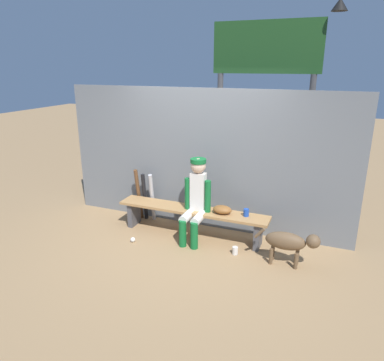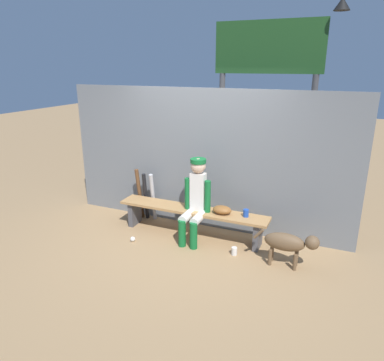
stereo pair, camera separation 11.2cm
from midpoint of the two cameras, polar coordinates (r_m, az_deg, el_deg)
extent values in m
plane|color=#9E7A51|center=(5.64, -0.58, -8.62)|extent=(30.00, 30.00, 0.00)
cube|color=slate|center=(5.62, 1.03, 3.27)|extent=(4.67, 0.03, 2.20)
cube|color=#AD7F4C|center=(5.47, -0.59, -4.69)|extent=(2.35, 0.36, 0.04)
cube|color=#4C4C51|center=(6.00, -9.71, -5.14)|extent=(0.08, 0.29, 0.40)
cube|color=#4C4C51|center=(5.28, 9.85, -8.44)|extent=(0.08, 0.29, 0.40)
cube|color=silver|center=(5.32, 0.37, -1.79)|extent=(0.22, 0.13, 0.58)
sphere|color=beige|center=(5.20, 0.38, 2.34)|extent=(0.22, 0.22, 0.22)
cylinder|color=#14662D|center=(5.18, 0.38, 3.16)|extent=(0.23, 0.23, 0.06)
cylinder|color=silver|center=(5.31, -1.30, -5.63)|extent=(0.13, 0.38, 0.13)
cylinder|color=#14662D|center=(5.24, -2.12, -8.40)|extent=(0.11, 0.11, 0.40)
cylinder|color=#14662D|center=(5.38, -1.29, -2.14)|extent=(0.09, 0.09, 0.49)
cylinder|color=silver|center=(5.25, 0.51, -5.93)|extent=(0.13, 0.38, 0.13)
cylinder|color=#14662D|center=(5.18, -0.28, -8.74)|extent=(0.11, 0.11, 0.40)
cylinder|color=#14662D|center=(5.27, 1.91, -2.59)|extent=(0.09, 0.09, 0.49)
ellipsoid|color=brown|center=(5.28, 4.23, -4.63)|extent=(0.28, 0.20, 0.12)
cylinder|color=#B7B7BC|center=(6.00, -6.87, -2.70)|extent=(0.10, 0.22, 0.84)
cylinder|color=black|center=(6.09, -8.04, -2.57)|extent=(0.07, 0.14, 0.81)
cylinder|color=brown|center=(6.12, -8.98, -2.17)|extent=(0.10, 0.18, 0.89)
sphere|color=white|center=(5.50, -9.97, -9.24)|extent=(0.07, 0.07, 0.07)
cylinder|color=silver|center=(5.12, 6.23, -11.00)|extent=(0.08, 0.08, 0.11)
cylinder|color=#1E47AD|center=(5.23, 7.99, -5.07)|extent=(0.08, 0.08, 0.11)
cylinder|color=#3F3F42|center=(6.68, 3.83, 6.40)|extent=(0.10, 0.10, 2.38)
cylinder|color=#3F3F42|center=(6.38, 17.27, 5.06)|extent=(0.10, 0.10, 2.38)
cube|color=#1E471E|center=(6.35, 11.26, 20.07)|extent=(1.80, 0.08, 0.83)
cone|color=black|center=(6.18, 21.93, 24.54)|extent=(0.24, 0.24, 0.18)
ellipsoid|color=brown|center=(4.87, 13.96, -9.30)|extent=(0.52, 0.20, 0.24)
sphere|color=brown|center=(4.82, 18.06, -9.18)|extent=(0.18, 0.18, 0.18)
cylinder|color=brown|center=(4.89, 10.04, -8.22)|extent=(0.15, 0.04, 0.16)
cylinder|color=brown|center=(5.02, 15.71, -11.58)|extent=(0.05, 0.05, 0.22)
cylinder|color=brown|center=(4.91, 15.53, -12.24)|extent=(0.05, 0.05, 0.22)
cylinder|color=brown|center=(5.05, 12.05, -11.07)|extent=(0.05, 0.05, 0.22)
cylinder|color=brown|center=(4.94, 11.79, -11.72)|extent=(0.05, 0.05, 0.22)
camera|label=1|loc=(0.06, -90.61, -0.20)|focal=33.58mm
camera|label=2|loc=(0.06, 89.39, 0.20)|focal=33.58mm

